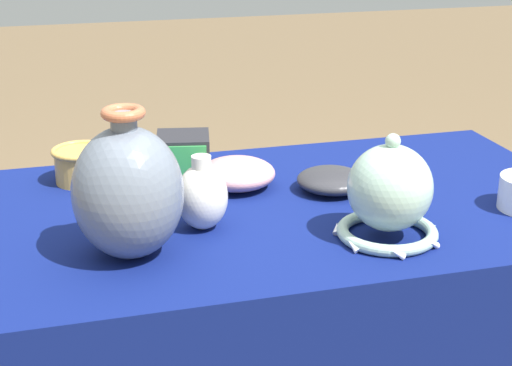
{
  "coord_description": "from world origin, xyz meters",
  "views": [
    {
      "loc": [
        -0.41,
        -1.39,
        1.32
      ],
      "look_at": [
        -0.07,
        -0.14,
        0.83
      ],
      "focal_mm": 55.0,
      "sensor_mm": 36.0,
      "label": 1
    }
  ],
  "objects": [
    {
      "name": "bowl_shallow_charcoal",
      "position": [
        0.15,
        0.04,
        0.75
      ],
      "size": [
        0.14,
        0.14,
        0.05
      ],
      "primitive_type": "ellipsoid",
      "color": "#2D2D33",
      "rests_on": "display_table"
    },
    {
      "name": "mosaic_tile_box",
      "position": [
        -0.13,
        0.25,
        0.77
      ],
      "size": [
        0.13,
        0.14,
        0.08
      ],
      "rotation": [
        0.0,
        0.0,
        -0.19
      ],
      "color": "#232328",
      "rests_on": "display_table"
    },
    {
      "name": "vase_dome_bell",
      "position": [
        0.16,
        -0.2,
        0.81
      ],
      "size": [
        0.19,
        0.2,
        0.2
      ],
      "color": "#A8CCB7",
      "rests_on": "display_table"
    },
    {
      "name": "display_table",
      "position": [
        0.0,
        -0.02,
        0.65
      ],
      "size": [
        1.31,
        0.72,
        0.73
      ],
      "color": "olive",
      "rests_on": "ground_plane"
    },
    {
      "name": "bowl_shallow_rose",
      "position": [
        -0.04,
        0.11,
        0.76
      ],
      "size": [
        0.16,
        0.16,
        0.06
      ],
      "primitive_type": "ellipsoid",
      "color": "#D19399",
      "rests_on": "display_table"
    },
    {
      "name": "vase_tall_bulbous",
      "position": [
        -0.29,
        -0.15,
        0.85
      ],
      "size": [
        0.19,
        0.19,
        0.26
      ],
      "color": "slate",
      "rests_on": "display_table"
    },
    {
      "name": "jar_round_ivory",
      "position": [
        -0.15,
        -0.08,
        0.79
      ],
      "size": [
        0.1,
        0.1,
        0.14
      ],
      "color": "white",
      "rests_on": "display_table"
    },
    {
      "name": "cup_wide_ochre",
      "position": [
        -0.35,
        0.23,
        0.77
      ],
      "size": [
        0.12,
        0.12,
        0.08
      ],
      "color": "gold",
      "rests_on": "display_table"
    }
  ]
}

